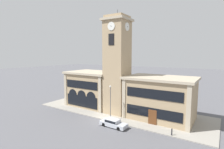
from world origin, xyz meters
name	(u,v)px	position (x,y,z in m)	size (l,w,h in m)	color
ground_plane	(103,120)	(0.00, 0.00, 0.00)	(300.00, 300.00, 0.00)	#56565B
sidewalk_kerb	(120,111)	(0.00, 6.36, 0.07)	(37.62, 12.73, 0.15)	gray
clock_tower	(117,66)	(0.00, 5.03, 10.14)	(5.13, 5.13, 21.41)	tan
town_hall_left_wing	(93,88)	(-8.06, 6.74, 4.20)	(11.80, 8.61, 8.35)	tan
town_hall_right_wing	(160,98)	(8.66, 6.75, 4.12)	(13.00, 8.61, 8.19)	tan
parked_car_near	(113,123)	(3.25, -1.58, 0.70)	(4.91, 1.90, 1.35)	#B2B7C1
street_lamp	(110,98)	(1.11, 0.78, 4.34)	(0.36, 0.36, 6.50)	#4C4C51
bollard	(172,132)	(12.63, 0.33, 0.67)	(0.18, 0.18, 1.06)	black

